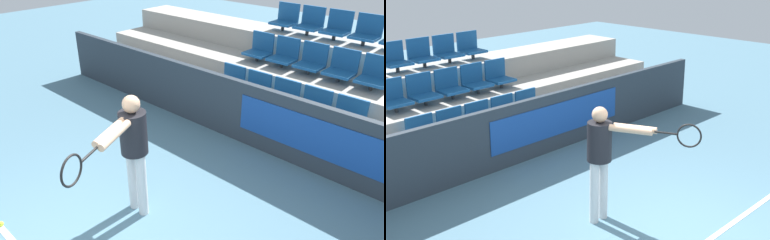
# 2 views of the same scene
# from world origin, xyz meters

# --- Properties ---
(barrier_wall) EXTENTS (10.99, 0.14, 1.12)m
(barrier_wall) POSITION_xyz_m (0.03, 3.60, 0.56)
(barrier_wall) COLOR #2D3842
(barrier_wall) RESTS_ON ground
(bleacher_tier_front) EXTENTS (10.59, 0.95, 0.47)m
(bleacher_tier_front) POSITION_xyz_m (0.00, 4.15, 0.23)
(bleacher_tier_front) COLOR #ADA89E
(bleacher_tier_front) RESTS_ON ground
(bleacher_tier_middle) EXTENTS (10.59, 0.95, 0.94)m
(bleacher_tier_middle) POSITION_xyz_m (0.00, 5.10, 0.47)
(bleacher_tier_middle) COLOR #ADA89E
(bleacher_tier_middle) RESTS_ON ground
(bleacher_tier_back) EXTENTS (10.59, 0.95, 1.41)m
(bleacher_tier_back) POSITION_xyz_m (0.00, 6.04, 0.70)
(bleacher_tier_back) COLOR #ADA89E
(bleacher_tier_back) RESTS_ON ground
(stadium_chair_0) EXTENTS (0.50, 0.43, 0.57)m
(stadium_chair_0) POSITION_xyz_m (-1.17, 4.28, 0.72)
(stadium_chair_0) COLOR #333333
(stadium_chair_0) RESTS_ON bleacher_tier_front
(stadium_chair_1) EXTENTS (0.50, 0.43, 0.57)m
(stadium_chair_1) POSITION_xyz_m (-0.58, 4.28, 0.72)
(stadium_chair_1) COLOR #333333
(stadium_chair_1) RESTS_ON bleacher_tier_front
(stadium_chair_2) EXTENTS (0.50, 0.43, 0.57)m
(stadium_chair_2) POSITION_xyz_m (0.00, 4.28, 0.72)
(stadium_chair_2) COLOR #333333
(stadium_chair_2) RESTS_ON bleacher_tier_front
(stadium_chair_3) EXTENTS (0.50, 0.43, 0.57)m
(stadium_chair_3) POSITION_xyz_m (0.58, 4.28, 0.72)
(stadium_chair_3) COLOR #333333
(stadium_chair_3) RESTS_ON bleacher_tier_front
(stadium_chair_4) EXTENTS (0.50, 0.43, 0.57)m
(stadium_chair_4) POSITION_xyz_m (1.17, 4.28, 0.72)
(stadium_chair_4) COLOR #333333
(stadium_chair_4) RESTS_ON bleacher_tier_front
(stadium_chair_5) EXTENTS (0.50, 0.43, 0.57)m
(stadium_chair_5) POSITION_xyz_m (-1.17, 5.22, 1.19)
(stadium_chair_5) COLOR #333333
(stadium_chair_5) RESTS_ON bleacher_tier_middle
(stadium_chair_6) EXTENTS (0.50, 0.43, 0.57)m
(stadium_chair_6) POSITION_xyz_m (-0.58, 5.22, 1.19)
(stadium_chair_6) COLOR #333333
(stadium_chair_6) RESTS_ON bleacher_tier_middle
(stadium_chair_7) EXTENTS (0.50, 0.43, 0.57)m
(stadium_chair_7) POSITION_xyz_m (0.00, 5.22, 1.19)
(stadium_chair_7) COLOR #333333
(stadium_chair_7) RESTS_ON bleacher_tier_middle
(stadium_chair_8) EXTENTS (0.50, 0.43, 0.57)m
(stadium_chair_8) POSITION_xyz_m (0.58, 5.22, 1.19)
(stadium_chair_8) COLOR #333333
(stadium_chair_8) RESTS_ON bleacher_tier_middle
(stadium_chair_9) EXTENTS (0.50, 0.43, 0.57)m
(stadium_chair_9) POSITION_xyz_m (1.17, 5.22, 1.19)
(stadium_chair_9) COLOR #333333
(stadium_chair_9) RESTS_ON bleacher_tier_middle
(stadium_chair_10) EXTENTS (0.50, 0.43, 0.57)m
(stadium_chair_10) POSITION_xyz_m (-1.17, 6.17, 1.66)
(stadium_chair_10) COLOR #333333
(stadium_chair_10) RESTS_ON bleacher_tier_back
(stadium_chair_11) EXTENTS (0.50, 0.43, 0.57)m
(stadium_chair_11) POSITION_xyz_m (-0.58, 6.17, 1.66)
(stadium_chair_11) COLOR #333333
(stadium_chair_11) RESTS_ON bleacher_tier_back
(stadium_chair_12) EXTENTS (0.50, 0.43, 0.57)m
(stadium_chair_12) POSITION_xyz_m (0.00, 6.17, 1.66)
(stadium_chair_12) COLOR #333333
(stadium_chair_12) RESTS_ON bleacher_tier_back
(stadium_chair_13) EXTENTS (0.50, 0.43, 0.57)m
(stadium_chair_13) POSITION_xyz_m (0.58, 6.17, 1.66)
(stadium_chair_13) COLOR #333333
(stadium_chair_13) RESTS_ON bleacher_tier_back
(tennis_player) EXTENTS (0.73, 1.43, 1.69)m
(tennis_player) POSITION_xyz_m (-0.26, 1.07, 1.06)
(tennis_player) COLOR silver
(tennis_player) RESTS_ON ground
(tennis_ball) EXTENTS (0.07, 0.07, 0.07)m
(tennis_ball) POSITION_xyz_m (-1.35, -0.29, 0.03)
(tennis_ball) COLOR #CCDB33
(tennis_ball) RESTS_ON ground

